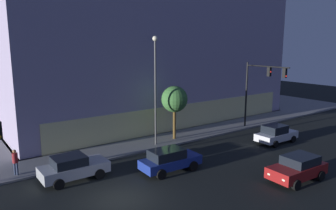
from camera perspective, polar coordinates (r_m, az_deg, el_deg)
name	(u,v)px	position (r m, az deg, el deg)	size (l,w,h in m)	color
ground_plane	(121,200)	(19.78, -8.30, -16.06)	(120.00, 120.00, 0.00)	black
sidewalk_corner	(4,104)	(53.28, -26.77, 0.09)	(80.00, 60.00, 0.15)	gray
modern_building	(119,35)	(44.92, -8.60, 12.04)	(32.53, 28.78, 20.10)	#4C4C51
traffic_light_far_corner	(261,82)	(34.11, 15.93, 3.87)	(0.36, 5.00, 6.81)	black
street_lamp_sidewalk	(155,79)	(27.69, -2.23, 4.53)	(0.44, 0.44, 9.33)	#474747
sidewalk_tree	(174,99)	(29.70, 1.14, 0.97)	(2.40, 2.40, 4.92)	brown
pedestrian_waiting	(15,160)	(24.35, -25.16, -8.69)	(0.36, 0.36, 1.78)	#2D3851
car_silver	(73,167)	(22.74, -16.28, -10.41)	(4.38, 2.20, 1.65)	#B7BABF
car_blue	(169,160)	(23.17, 0.26, -9.53)	(4.41, 2.08, 1.63)	navy
car_red	(298,168)	(23.36, 21.71, -10.16)	(4.22, 2.24, 1.64)	maroon
car_white	(276,134)	(31.13, 18.34, -4.82)	(4.17, 2.02, 1.65)	silver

